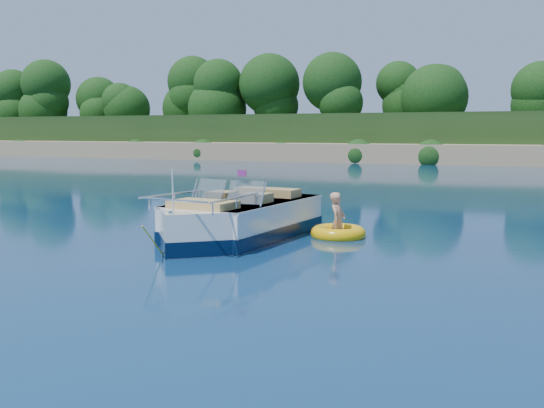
# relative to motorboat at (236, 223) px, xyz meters

# --- Properties ---
(ground) EXTENTS (160.00, 160.00, 0.00)m
(ground) POSITION_rel_motorboat_xyz_m (0.09, -0.37, -0.39)
(ground) COLOR #0A1B47
(ground) RESTS_ON ground
(shoreline) EXTENTS (170.00, 59.00, 6.00)m
(shoreline) POSITION_rel_motorboat_xyz_m (0.09, 63.40, 0.59)
(shoreline) COLOR tan
(shoreline) RESTS_ON ground
(treeline) EXTENTS (150.00, 7.12, 8.19)m
(treeline) POSITION_rel_motorboat_xyz_m (0.13, 40.64, 5.16)
(treeline) COLOR #311F10
(treeline) RESTS_ON ground
(motorboat) EXTENTS (2.62, 6.05, 2.02)m
(motorboat) POSITION_rel_motorboat_xyz_m (0.00, 0.00, 0.00)
(motorboat) COLOR white
(motorboat) RESTS_ON ground
(tow_tube) EXTENTS (1.35, 1.35, 0.35)m
(tow_tube) POSITION_rel_motorboat_xyz_m (2.10, 1.25, -0.30)
(tow_tube) COLOR #FFBB09
(tow_tube) RESTS_ON ground
(boy) EXTENTS (0.35, 0.77, 1.51)m
(boy) POSITION_rel_motorboat_xyz_m (2.09, 1.29, -0.39)
(boy) COLOR tan
(boy) RESTS_ON ground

